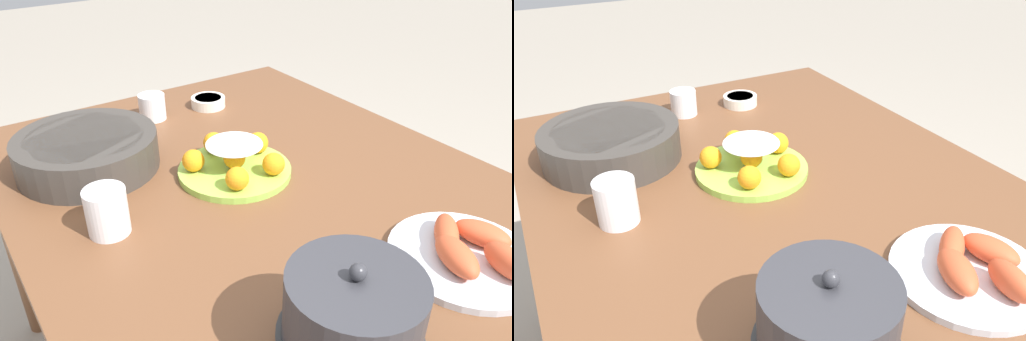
# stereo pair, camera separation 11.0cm
# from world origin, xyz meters

# --- Properties ---
(dining_table) EXTENTS (1.49, 1.03, 0.71)m
(dining_table) POSITION_xyz_m (0.00, 0.00, 0.63)
(dining_table) COLOR brown
(dining_table) RESTS_ON ground_plane
(cake_plate) EXTENTS (0.26, 0.26, 0.09)m
(cake_plate) POSITION_xyz_m (0.15, 0.02, 0.74)
(cake_plate) COLOR #99CC4C
(cake_plate) RESTS_ON dining_table
(serving_bowl) EXTENTS (0.33, 0.33, 0.09)m
(serving_bowl) POSITION_xyz_m (0.37, 0.29, 0.76)
(serving_bowl) COLOR #3D3833
(serving_bowl) RESTS_ON dining_table
(sauce_bowl) EXTENTS (0.10, 0.10, 0.03)m
(sauce_bowl) POSITION_xyz_m (0.54, -0.14, 0.73)
(sauce_bowl) COLOR silver
(sauce_bowl) RESTS_ON dining_table
(seafood_platter) EXTENTS (0.27, 0.27, 0.06)m
(seafood_platter) POSITION_xyz_m (-0.35, -0.15, 0.73)
(seafood_platter) COLOR silver
(seafood_platter) RESTS_ON dining_table
(cup_near) EXTENTS (0.08, 0.08, 0.07)m
(cup_near) POSITION_xyz_m (0.55, 0.04, 0.75)
(cup_near) COLOR white
(cup_near) RESTS_ON dining_table
(cup_far) EXTENTS (0.08, 0.08, 0.09)m
(cup_far) POSITION_xyz_m (0.10, 0.34, 0.76)
(cup_far) COLOR white
(cup_far) RESTS_ON dining_table
(warming_pot) EXTENTS (0.21, 0.21, 0.17)m
(warming_pot) POSITION_xyz_m (-0.38, 0.17, 0.78)
(warming_pot) COLOR #2D2D2D
(warming_pot) RESTS_ON dining_table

